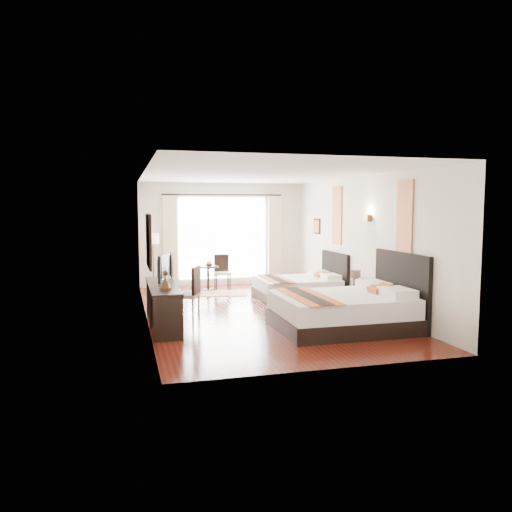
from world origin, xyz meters
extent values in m
cube|color=#3D130B|center=(0.00, 0.00, -0.01)|extent=(4.50, 7.50, 0.01)
cube|color=white|center=(0.00, 0.00, 2.79)|extent=(4.50, 7.50, 0.02)
cube|color=silver|center=(2.25, 0.00, 1.40)|extent=(0.01, 7.50, 2.80)
cube|color=silver|center=(-2.25, 0.00, 1.40)|extent=(0.01, 7.50, 2.80)
cube|color=silver|center=(0.00, 3.75, 1.40)|extent=(4.50, 0.01, 2.80)
cube|color=silver|center=(0.00, -3.75, 1.40)|extent=(4.50, 0.01, 2.80)
cube|color=white|center=(0.00, 3.73, 1.30)|extent=(2.40, 0.02, 2.20)
cube|color=white|center=(0.00, 3.67, 1.30)|extent=(2.30, 0.02, 2.10)
cube|color=beige|center=(-1.45, 3.63, 1.28)|extent=(0.35, 0.14, 2.35)
cube|color=beige|center=(1.45, 3.63, 1.28)|extent=(0.35, 0.14, 2.35)
cube|color=maroon|center=(2.23, -1.76, 1.95)|extent=(0.03, 0.50, 1.35)
cube|color=maroon|center=(2.23, 1.16, 1.95)|extent=(0.03, 0.50, 1.35)
cube|color=#482E19|center=(2.19, -0.45, 1.92)|extent=(0.10, 0.14, 0.14)
cube|color=black|center=(-2.22, -0.71, 1.55)|extent=(0.04, 1.25, 0.95)
cube|color=white|center=(-2.19, -0.71, 1.55)|extent=(0.01, 1.12, 0.82)
cube|color=black|center=(1.02, -1.76, 0.14)|extent=(2.27, 1.78, 0.28)
cube|color=silver|center=(1.02, -1.76, 0.44)|extent=(2.21, 1.74, 0.33)
cube|color=black|center=(2.20, -1.76, 0.67)|extent=(0.08, 1.78, 1.33)
cube|color=#9F3019|center=(0.38, -1.76, 0.62)|extent=(0.61, 1.84, 0.02)
cube|color=black|center=(1.24, 1.16, 0.11)|extent=(1.84, 1.44, 0.22)
cube|color=silver|center=(1.24, 1.16, 0.36)|extent=(1.78, 1.40, 0.27)
cube|color=black|center=(2.20, 1.16, 0.54)|extent=(0.08, 1.44, 1.08)
cube|color=#9F3019|center=(0.72, 1.16, 0.50)|extent=(0.49, 1.50, 0.02)
cube|color=black|center=(2.03, -0.45, 0.24)|extent=(0.40, 0.49, 0.47)
cylinder|color=black|center=(2.00, -0.33, 0.59)|extent=(0.09, 0.09, 0.18)
cylinder|color=#3D271D|center=(2.00, -0.33, 0.76)|extent=(0.21, 0.21, 0.16)
imported|color=black|center=(2.05, -0.55, 0.56)|extent=(0.13, 0.13, 0.13)
cube|color=black|center=(-1.99, -0.71, 0.38)|extent=(0.50, 2.20, 0.76)
imported|color=black|center=(-1.97, -0.16, 1.01)|extent=(0.41, 0.85, 0.50)
cube|color=#B4AC8B|center=(-1.54, -0.33, 0.48)|extent=(0.63, 0.63, 0.06)
cube|color=black|center=(-1.34, -0.42, 0.77)|extent=(0.23, 0.43, 0.53)
cylinder|color=black|center=(-1.92, 3.15, 0.01)|extent=(0.22, 0.22, 0.03)
cylinder|color=#482E19|center=(-1.92, 3.15, 0.65)|extent=(0.03, 0.03, 1.26)
cylinder|color=#F4DFBE|center=(-1.92, 3.15, 1.35)|extent=(0.30, 0.30, 0.26)
cylinder|color=black|center=(-0.54, 2.97, 0.32)|extent=(0.55, 0.55, 0.63)
imported|color=#4B351A|center=(-0.51, 3.00, 0.66)|extent=(0.25, 0.25, 0.05)
cube|color=#B4AC8B|center=(-0.15, 3.07, 0.42)|extent=(0.44, 0.44, 0.06)
cube|color=black|center=(-0.14, 3.26, 0.67)|extent=(0.39, 0.07, 0.46)
cube|color=tan|center=(-0.32, 2.36, 0.01)|extent=(1.38, 1.06, 0.01)
camera|label=1|loc=(-2.67, -9.71, 2.14)|focal=35.00mm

